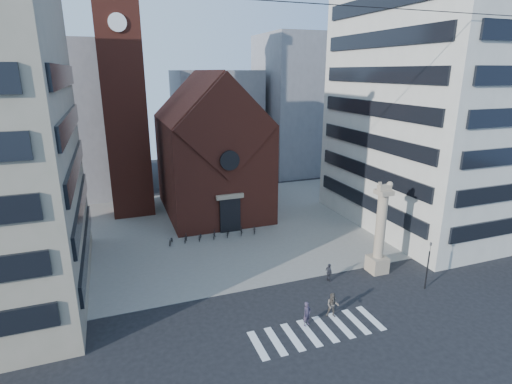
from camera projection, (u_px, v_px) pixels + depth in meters
ground at (293, 310)px, 31.10m from camera, size 120.00×120.00×0.00m
piazza at (225, 225)px, 48.15m from camera, size 46.00×30.00×0.05m
zebra_crossing at (317, 331)px, 28.58m from camera, size 10.20×3.20×0.01m
church at (211, 151)px, 51.26m from camera, size 12.00×16.65×18.00m
campanile at (123, 89)px, 48.36m from camera, size 5.50×5.50×31.20m
building_right at (443, 88)px, 45.15m from camera, size 18.00×22.00×32.00m
bg_block_left at (49, 121)px, 57.22m from camera, size 16.00×14.00×22.00m
bg_block_mid at (216, 123)px, 70.88m from camera, size 14.00×12.00×18.00m
bg_block_right at (305, 105)px, 72.60m from camera, size 16.00×14.00×24.00m
lion_column at (380, 237)px, 36.09m from camera, size 1.63×1.60×8.68m
traffic_light at (428, 264)px, 33.50m from camera, size 0.13×0.16×4.30m
pedestrian_0 at (307, 314)px, 29.00m from camera, size 0.80×0.68×1.88m
pedestrian_1 at (333, 305)px, 29.99m from camera, size 1.20×1.14×1.96m
pedestrian_2 at (329, 272)px, 35.18m from camera, size 0.43×0.99×1.67m
scooter_0 at (171, 241)px, 42.68m from camera, size 1.04×1.65×0.82m
scooter_1 at (186, 238)px, 43.19m from camera, size 0.92×1.57×0.91m
scooter_2 at (200, 237)px, 43.73m from camera, size 1.04×1.65×0.82m
scooter_3 at (214, 234)px, 44.24m from camera, size 0.92×1.57×0.91m
scooter_4 at (228, 233)px, 44.78m from camera, size 1.04×1.65×0.82m
scooter_5 at (241, 230)px, 45.29m from camera, size 0.92×1.57×0.91m
scooter_6 at (255, 229)px, 45.83m from camera, size 1.04×1.65×0.82m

